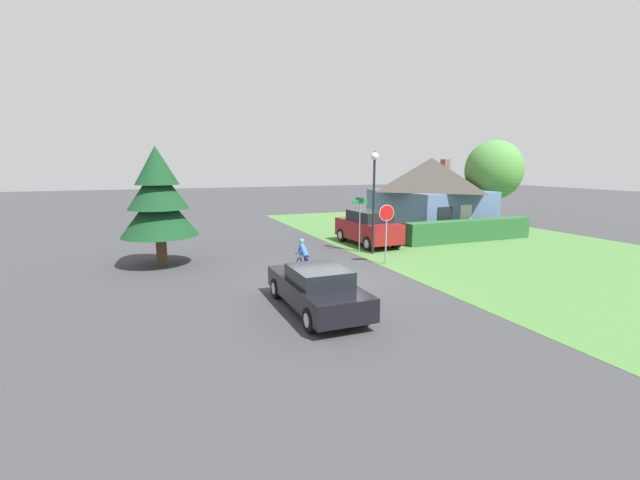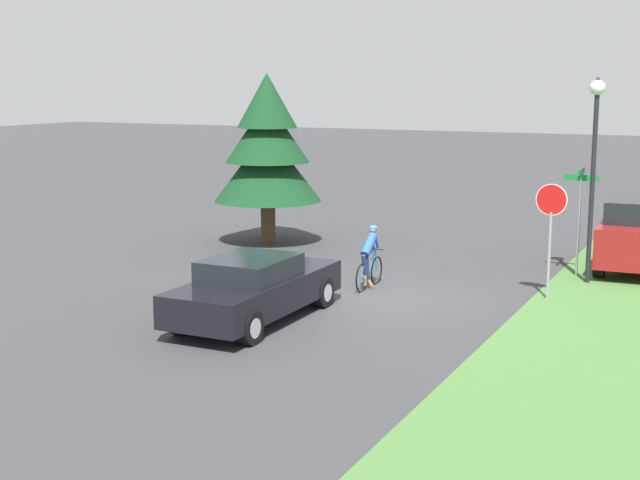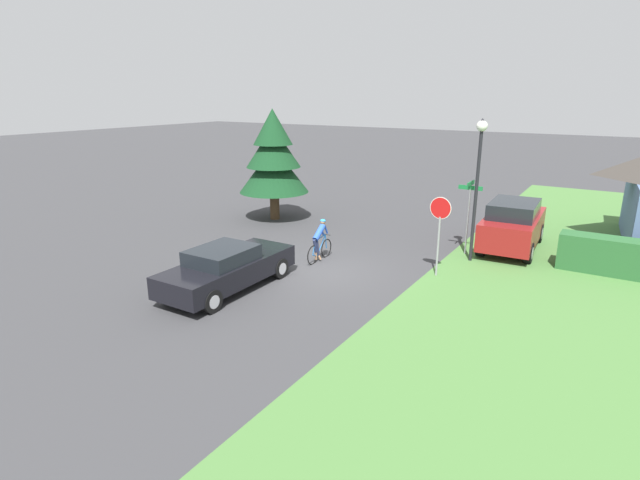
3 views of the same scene
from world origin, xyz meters
name	(u,v)px [view 1 (image 1 of 3)]	position (x,y,z in m)	size (l,w,h in m)	color
ground_plane	(325,281)	(0.00, 0.00, 0.00)	(140.00, 140.00, 0.00)	#38383A
grass_verge_right	(481,244)	(11.35, 4.00, 0.01)	(16.00, 36.00, 0.01)	#477538
cottage_house	(430,193)	(12.02, 9.89, 2.57)	(7.10, 7.78, 4.94)	slate
hedge_row	(469,231)	(11.30, 5.00, 0.63)	(8.53, 0.90, 1.27)	#285B2D
sedan_left_lane	(317,289)	(-1.52, -2.97, 0.70)	(1.88, 4.80, 1.41)	black
cyclist	(304,259)	(-0.54, 0.95, 0.74)	(0.44, 1.70, 1.55)	black
parked_suv_right	(368,228)	(5.19, 6.18, 0.98)	(2.13, 4.57, 1.95)	maroon
stop_sign	(386,222)	(3.69, 1.69, 1.94)	(0.74, 0.07, 2.72)	gray
street_lamp	(374,182)	(4.23, 3.89, 3.62)	(0.38, 0.38, 5.16)	black
street_name_sign	(360,215)	(3.83, 4.60, 1.95)	(0.90, 0.90, 2.83)	gray
conifer_tall_near	(158,198)	(-5.80, 5.23, 3.03)	(3.35, 3.35, 5.30)	#4C3823
deciduous_tree_right	(494,170)	(16.92, 9.24, 4.09)	(4.02, 4.02, 6.21)	#4C3823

